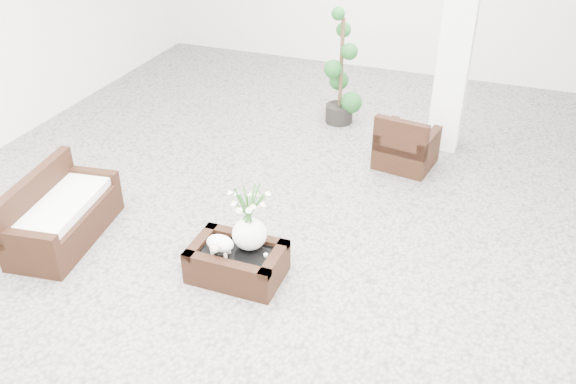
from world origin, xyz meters
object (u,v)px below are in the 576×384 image
(coffee_table, at_px, (237,263))
(loveseat, at_px, (62,209))
(topiary, at_px, (341,68))
(armchair, at_px, (407,139))

(coffee_table, relative_size, loveseat, 0.65)
(loveseat, height_order, topiary, topiary)
(coffee_table, relative_size, armchair, 1.21)
(coffee_table, bearing_deg, topiary, 91.64)
(armchair, relative_size, loveseat, 0.54)
(coffee_table, xyz_separation_m, armchair, (1.09, 2.87, 0.21))
(coffee_table, relative_size, topiary, 0.54)
(coffee_table, distance_m, topiary, 3.91)
(coffee_table, distance_m, loveseat, 2.01)
(armchair, xyz_separation_m, loveseat, (-3.09, -2.94, -0.00))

